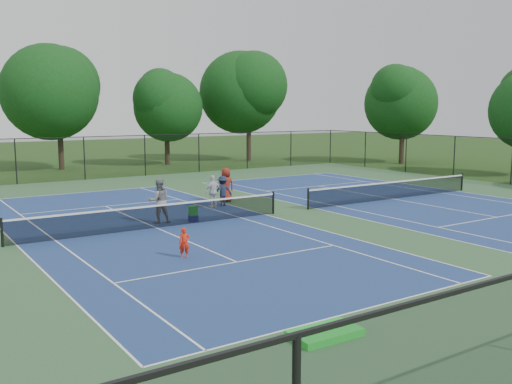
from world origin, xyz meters
TOP-DOWN VIEW (x-y plane):
  - ground at (0.00, 0.00)m, footprint 140.00×140.00m
  - court_pad at (0.00, 0.00)m, footprint 36.00×36.00m
  - tennis_court_left at (-7.00, 0.00)m, footprint 12.00×23.83m
  - tennis_court_right at (7.00, 0.00)m, footprint 12.00×23.83m
  - perimeter_fence at (0.00, 0.00)m, footprint 36.08×36.08m
  - tree_back_b at (-4.00, 26.00)m, footprint 7.60×7.60m
  - tree_back_c at (5.00, 25.00)m, footprint 6.00×6.00m
  - tree_back_d at (13.00, 24.00)m, footprint 7.80×7.80m
  - tree_side_e at (23.00, 14.00)m, footprint 6.60×6.60m
  - child_player at (-8.16, -4.96)m, footprint 0.43×0.36m
  - instructor at (-6.44, 0.96)m, footprint 1.07×0.90m
  - bystander_a at (-2.56, 3.09)m, footprint 1.01×0.54m
  - bystander_b at (-1.95, 3.20)m, footprint 1.11×0.78m
  - bystander_c at (-1.16, 4.22)m, footprint 0.92×0.62m
  - ball_crate at (-5.08, 0.40)m, footprint 0.36×0.32m
  - ball_hopper at (-5.08, 0.40)m, footprint 0.34×0.28m
  - green_tarp at (-8.60, -12.66)m, footprint 1.59×0.91m

SIDE VIEW (x-z plane):
  - ground at x=0.00m, z-range 0.00..0.00m
  - court_pad at x=0.00m, z-range 0.00..0.01m
  - green_tarp at x=-8.60m, z-range 0.01..0.17m
  - tennis_court_left at x=-7.00m, z-range -0.44..0.63m
  - tennis_court_right at x=7.00m, z-range -0.44..0.63m
  - ball_crate at x=-5.08m, z-range 0.00..0.29m
  - ball_hopper at x=-5.08m, z-range 0.29..0.70m
  - child_player at x=-8.16m, z-range 0.00..1.02m
  - bystander_b at x=-1.95m, z-range 0.00..1.55m
  - bystander_a at x=-2.56m, z-range 0.00..1.65m
  - bystander_c at x=-1.16m, z-range 0.00..1.84m
  - instructor at x=-6.44m, z-range 0.00..1.96m
  - perimeter_fence at x=0.00m, z-range 0.09..3.11m
  - tree_back_c at x=5.00m, z-range 1.28..9.68m
  - tree_side_e at x=23.00m, z-range 1.37..10.25m
  - tree_back_b at x=-4.00m, z-range 1.58..11.61m
  - tree_back_d at x=13.00m, z-range 1.64..12.01m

